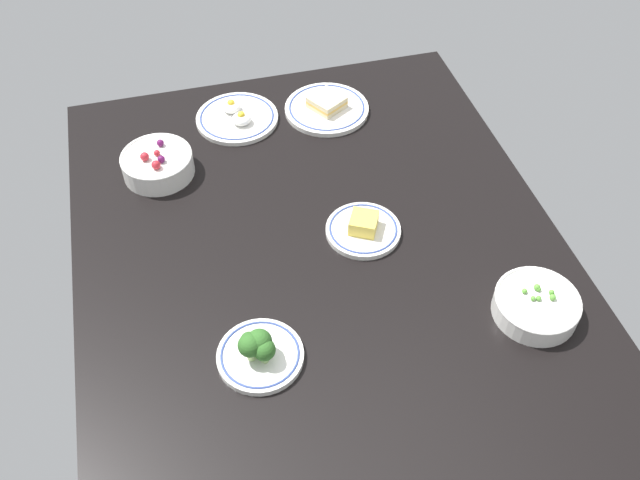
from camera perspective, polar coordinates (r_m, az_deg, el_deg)
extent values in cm
cube|color=black|center=(157.87, 0.00, -0.98)|extent=(134.99, 108.68, 4.00)
cylinder|color=white|center=(149.58, 17.31, -5.22)|extent=(17.48, 17.48, 4.43)
torus|color=white|center=(147.89, 17.50, -4.70)|extent=(17.58, 17.58, 0.80)
sphere|color=#599E38|center=(149.00, 17.40, -3.72)|extent=(1.36, 1.36, 1.36)
sphere|color=#599E38|center=(147.12, 17.11, -4.60)|extent=(1.02, 1.02, 1.02)
sphere|color=#599E38|center=(147.42, 17.53, -4.58)|extent=(1.10, 1.10, 1.10)
sphere|color=#599E38|center=(148.99, 17.52, -3.86)|extent=(1.04, 1.04, 1.04)
sphere|color=#599E38|center=(149.19, 18.49, -4.09)|extent=(1.15, 1.15, 1.15)
sphere|color=#599E38|center=(148.30, 18.58, -4.49)|extent=(1.33, 1.33, 1.33)
sphere|color=#599E38|center=(147.77, 16.46, -4.04)|extent=(1.12, 1.12, 1.12)
sphere|color=#599E38|center=(147.52, 17.53, -4.56)|extent=(1.03, 1.03, 1.03)
cylinder|color=white|center=(159.03, 3.56, 0.79)|extent=(17.23, 17.23, 1.31)
torus|color=#33478C|center=(158.56, 3.58, 0.95)|extent=(15.66, 15.66, 0.50)
cube|color=#F2D14C|center=(157.25, 3.61, 1.41)|extent=(8.24, 8.19, 3.62)
cylinder|color=white|center=(192.66, 0.56, 10.71)|extent=(22.90, 22.90, 1.33)
torus|color=#33478C|center=(192.26, 0.56, 10.86)|extent=(20.66, 20.66, 0.50)
cube|color=beige|center=(191.90, 0.56, 11.01)|extent=(11.13, 11.09, 1.20)
cube|color=#E5B24C|center=(191.31, 0.56, 11.25)|extent=(11.13, 11.09, 0.80)
cube|color=beige|center=(190.72, 0.56, 11.49)|extent=(11.13, 11.09, 1.20)
cylinder|color=white|center=(176.45, -13.18, 6.04)|extent=(17.51, 17.51, 5.42)
torus|color=white|center=(174.71, -13.33, 6.70)|extent=(17.61, 17.61, 0.80)
sphere|color=#B2232D|center=(170.61, -13.33, 6.03)|extent=(2.20, 2.20, 2.20)
sphere|color=#B2232D|center=(173.61, -14.22, 6.66)|extent=(2.16, 2.16, 2.16)
sphere|color=#B2232D|center=(174.43, -13.26, 6.98)|extent=(1.54, 1.54, 1.54)
sphere|color=#59144C|center=(177.01, -12.99, 7.78)|extent=(1.77, 1.77, 1.77)
sphere|color=#59144C|center=(172.19, -12.91, 6.49)|extent=(1.81, 1.81, 1.81)
cylinder|color=white|center=(138.33, -4.92, -9.48)|extent=(17.19, 17.19, 1.37)
torus|color=#33478C|center=(137.75, -4.94, -9.32)|extent=(15.63, 15.63, 0.50)
cylinder|color=#9EBC72|center=(137.02, -5.78, -8.83)|extent=(1.19, 1.19, 2.80)
sphere|color=#2D6023|center=(134.80, -5.87, -8.20)|extent=(3.40, 3.40, 3.40)
cylinder|color=#9EBC72|center=(136.78, -4.93, -9.04)|extent=(1.77, 1.77, 2.36)
sphere|color=#2D6023|center=(134.23, -5.02, -8.32)|extent=(5.05, 5.05, 5.05)
cylinder|color=#9EBC72|center=(136.09, -4.55, -9.59)|extent=(1.57, 1.57, 1.98)
sphere|color=#2D6023|center=(133.86, -4.61, -8.97)|extent=(4.49, 4.49, 4.49)
cylinder|color=#9EBC72|center=(136.30, -5.68, -9.32)|extent=(1.66, 1.66, 2.66)
sphere|color=#2D6023|center=(133.72, -5.78, -8.60)|extent=(4.74, 4.74, 4.74)
cylinder|color=white|center=(190.81, -6.82, 9.89)|extent=(22.06, 22.06, 1.21)
torus|color=#33478C|center=(190.44, -6.84, 10.04)|extent=(19.92, 19.92, 0.50)
ellipsoid|color=white|center=(191.80, -7.29, 10.81)|extent=(4.94, 4.94, 2.72)
sphere|color=yellow|center=(191.08, -7.33, 11.10)|extent=(1.97, 1.97, 1.97)
ellipsoid|color=white|center=(187.19, -6.47, 9.86)|extent=(5.09, 5.09, 2.80)
sphere|color=yellow|center=(186.42, -6.50, 10.16)|extent=(2.04, 2.04, 2.04)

